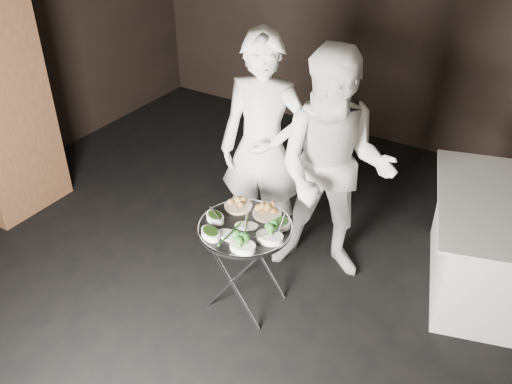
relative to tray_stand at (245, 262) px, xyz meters
The scene contains 16 objects.
floor 0.56m from the tray_stand, 124.81° to the right, with size 6.00×7.00×0.05m, color black.
wall_back 3.41m from the tray_stand, 93.66° to the left, with size 6.00×0.05×3.00m, color black.
tray_stand is the anchor object (origin of this frame).
serving_tray 0.32m from the tray_stand, behind, with size 0.69×0.69×0.04m.
potato_plate_a 0.44m from the tray_stand, 134.38° to the left, with size 0.21×0.21×0.08m.
potato_plate_b 0.43m from the tray_stand, 73.51° to the left, with size 0.21×0.21×0.08m.
greens_bowl 0.45m from the tray_stand, 30.96° to the left, with size 0.13×0.13×0.07m.
asparagus_plate_a 0.35m from the tray_stand, ahead, with size 0.19×0.16×0.03m.
asparagus_plate_b 0.39m from the tray_stand, 97.89° to the right, with size 0.20×0.12×0.04m.
spinach_bowl_a 0.43m from the tray_stand, 167.46° to the right, with size 0.19×0.16×0.07m.
spinach_bowl_b 0.45m from the tray_stand, 121.82° to the right, with size 0.20×0.17×0.07m.
broccoli_bowl_a 0.44m from the tray_stand, 11.09° to the right, with size 0.22×0.18×0.08m.
broccoli_bowl_b 0.45m from the tray_stand, 60.42° to the right, with size 0.20×0.15×0.08m.
serving_utensils 0.39m from the tray_stand, 76.29° to the left, with size 0.59×0.45×0.01m.
waiter_left 0.93m from the tray_stand, 111.41° to the left, with size 0.70×0.46×1.93m, color white.
waiter_right 0.96m from the tray_stand, 63.83° to the left, with size 0.93×0.72×1.91m, color white.
Camera 1 is at (1.90, -2.28, 3.05)m, focal length 38.00 mm.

